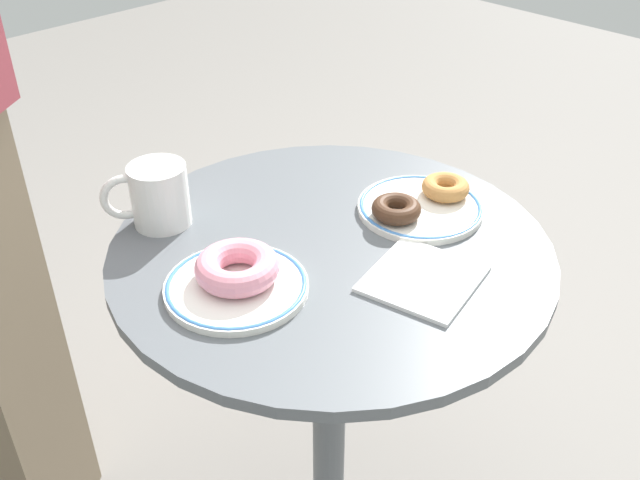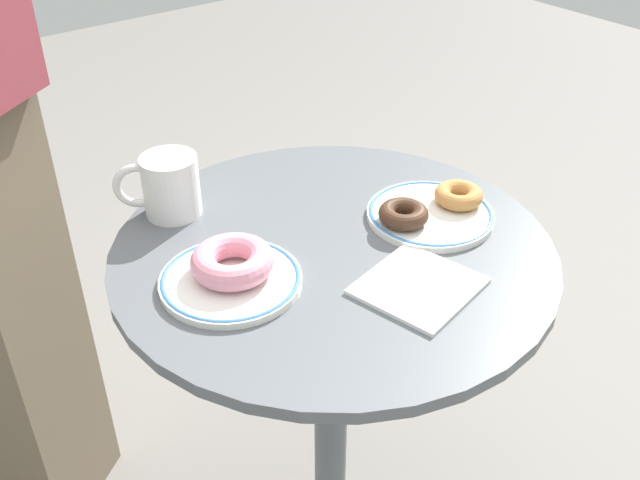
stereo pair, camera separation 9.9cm
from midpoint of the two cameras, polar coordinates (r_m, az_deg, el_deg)
name	(u,v)px [view 1 (the left image)]	position (r m, az deg, el deg)	size (l,w,h in m)	color
cafe_table	(330,363)	(1.17, -1.69, -9.75)	(0.63, 0.63, 0.75)	#565B60
plate_left	(236,286)	(0.95, -9.59, -3.71)	(0.19, 0.19, 0.01)	white
plate_right	(420,207)	(1.11, 5.35, 2.48)	(0.19, 0.19, 0.01)	white
donut_pink_frosted	(237,267)	(0.95, -9.53, -2.24)	(0.11, 0.11, 0.03)	pink
donut_old_fashioned	(445,187)	(1.13, 7.38, 4.06)	(0.07, 0.07, 0.02)	#BC7F42
donut_chocolate	(396,209)	(1.07, 3.38, 2.38)	(0.07, 0.07, 0.02)	#422819
paper_napkin	(423,279)	(0.96, 5.20, -3.15)	(0.14, 0.13, 0.01)	white
coffee_mug	(157,195)	(1.09, -15.29, 3.34)	(0.12, 0.09, 0.09)	white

